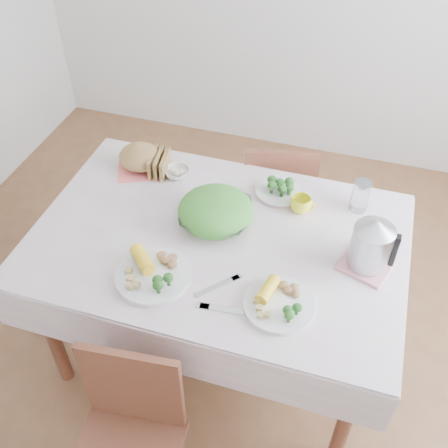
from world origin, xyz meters
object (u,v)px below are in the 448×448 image
(salad_bowl, at_px, (216,216))
(dinner_plate_right, at_px, (279,305))
(dining_table, at_px, (219,296))
(yellow_mug, at_px, (301,204))
(dinner_plate_left, at_px, (153,276))
(electric_kettle, at_px, (372,243))
(chair_far, at_px, (275,188))

(salad_bowl, relative_size, dinner_plate_right, 1.14)
(dining_table, height_order, yellow_mug, yellow_mug)
(dinner_plate_right, bearing_deg, yellow_mug, 93.02)
(dinner_plate_left, distance_m, yellow_mug, 0.70)
(dining_table, relative_size, dinner_plate_right, 5.45)
(salad_bowl, distance_m, electric_kettle, 0.63)
(salad_bowl, height_order, dinner_plate_left, salad_bowl)
(chair_far, relative_size, electric_kettle, 3.88)
(salad_bowl, height_order, yellow_mug, same)
(dinner_plate_right, bearing_deg, electric_kettle, 47.02)
(salad_bowl, relative_size, yellow_mug, 3.22)
(chair_far, bearing_deg, yellow_mug, 95.43)
(dining_table, distance_m, dinner_plate_left, 0.51)
(chair_far, bearing_deg, dinner_plate_left, 58.30)
(dinner_plate_left, relative_size, yellow_mug, 3.17)
(salad_bowl, bearing_deg, electric_kettle, -5.05)
(yellow_mug, distance_m, electric_kettle, 0.39)
(dinner_plate_right, distance_m, electric_kettle, 0.42)
(dining_table, bearing_deg, salad_bowl, 112.99)
(yellow_mug, relative_size, electric_kettle, 0.42)
(yellow_mug, bearing_deg, electric_kettle, -37.24)
(dining_table, height_order, chair_far, chair_far)
(chair_far, height_order, dinner_plate_left, chair_far)
(dinner_plate_right, bearing_deg, chair_far, 102.81)
(salad_bowl, height_order, electric_kettle, electric_kettle)
(salad_bowl, bearing_deg, dinner_plate_left, -109.93)
(dining_table, bearing_deg, yellow_mug, 41.43)
(dining_table, distance_m, dinner_plate_right, 0.58)
(dining_table, bearing_deg, electric_kettle, 2.26)
(dining_table, relative_size, yellow_mug, 15.41)
(chair_far, bearing_deg, dinner_plate_right, 85.28)
(chair_far, relative_size, yellow_mug, 9.13)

